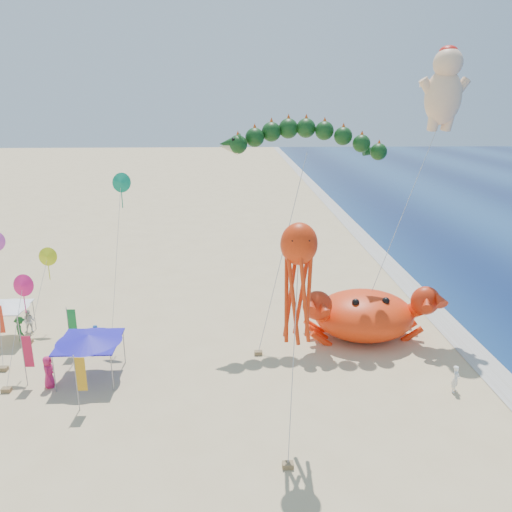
{
  "coord_description": "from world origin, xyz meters",
  "views": [
    {
      "loc": [
        -3.23,
        -26.78,
        15.32
      ],
      "look_at": [
        -2.0,
        2.0,
        6.5
      ],
      "focal_mm": 35.0,
      "sensor_mm": 36.0,
      "label": 1
    }
  ],
  "objects": [
    {
      "name": "crab_inflatable",
      "position": [
        5.41,
        3.86,
        1.76
      ],
      "size": [
        9.1,
        6.01,
        3.99
      ],
      "color": "#FF360D",
      "rests_on": "ground"
    },
    {
      "name": "beachgoers",
      "position": [
        -14.37,
        0.21,
        0.89
      ],
      "size": [
        27.4,
        12.26,
        1.88
      ],
      "color": "#22682A",
      "rests_on": "ground"
    },
    {
      "name": "octopus_kite",
      "position": [
        -0.5,
        -6.22,
        8.15
      ],
      "size": [
        1.63,
        3.33,
        10.47
      ],
      "color": "red",
      "rests_on": "ground"
    },
    {
      "name": "ground",
      "position": [
        0.0,
        0.0,
        0.0
      ],
      "size": [
        320.0,
        320.0,
        0.0
      ],
      "primitive_type": "plane",
      "color": "#D1B784",
      "rests_on": "ground"
    },
    {
      "name": "canopy_white",
      "position": [
        -18.73,
        4.84,
        2.44
      ],
      "size": [
        3.11,
        3.11,
        2.71
      ],
      "color": "gray",
      "rests_on": "ground"
    },
    {
      "name": "dragon_kite",
      "position": [
        1.42,
        6.56,
        12.77
      ],
      "size": [
        11.23,
        6.45,
        14.01
      ],
      "color": "#0E3411",
      "rests_on": "ground"
    },
    {
      "name": "feather_flags",
      "position": [
        -14.55,
        0.12,
        2.01
      ],
      "size": [
        7.77,
        7.14,
        3.2
      ],
      "color": "gray",
      "rests_on": "ground"
    },
    {
      "name": "canopy_blue",
      "position": [
        -11.7,
        -0.49,
        2.44
      ],
      "size": [
        3.73,
        3.73,
        2.71
      ],
      "color": "gray",
      "rests_on": "ground"
    },
    {
      "name": "foam_strip",
      "position": [
        12.0,
        0.0,
        0.01
      ],
      "size": [
        320.0,
        320.0,
        0.0
      ],
      "primitive_type": "plane",
      "color": "silver",
      "rests_on": "ground"
    },
    {
      "name": "cherub_kite",
      "position": [
        10.95,
        8.03,
        16.4
      ],
      "size": [
        7.76,
        5.63,
        19.0
      ],
      "color": "#FFCB9B",
      "rests_on": "ground"
    },
    {
      "name": "small_kites",
      "position": [
        -15.11,
        4.01,
        6.28
      ],
      "size": [
        8.83,
        9.49,
        11.06
      ],
      "color": "#CADF18",
      "rests_on": "ground"
    }
  ]
}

